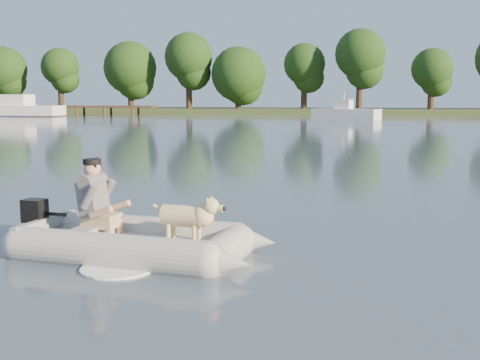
% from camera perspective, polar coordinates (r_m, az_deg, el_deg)
% --- Properties ---
extents(water, '(160.00, 160.00, 0.00)m').
position_cam_1_polar(water, '(7.82, -4.51, -7.29)').
color(water, '#4F5D6A').
rests_on(water, ground).
extents(shore_bank, '(160.00, 12.00, 0.70)m').
position_cam_1_polar(shore_bank, '(69.37, 8.07, 6.43)').
color(shore_bank, '#47512D').
rests_on(shore_bank, water).
extents(dock, '(18.00, 2.00, 1.04)m').
position_cam_1_polar(dock, '(65.55, -15.69, 6.36)').
color(dock, '#4C331E').
rests_on(dock, water).
extents(treeline, '(90.41, 7.35, 9.27)m').
position_cam_1_polar(treeline, '(68.82, 15.68, 10.37)').
color(treeline, '#332316').
rests_on(treeline, shore_bank).
extents(dinghy, '(4.84, 3.66, 1.32)m').
position_cam_1_polar(dinghy, '(7.90, -9.66, -3.06)').
color(dinghy, '#A3A39E').
rests_on(dinghy, water).
extents(man, '(0.77, 0.69, 1.03)m').
position_cam_1_polar(man, '(8.24, -13.64, -1.46)').
color(man, '#5C5B60').
rests_on(man, dinghy).
extents(dog, '(0.92, 0.44, 0.59)m').
position_cam_1_polar(dog, '(7.70, -5.40, -3.79)').
color(dog, tan).
rests_on(dog, dinghy).
extents(outboard_motor, '(0.43, 0.33, 0.75)m').
position_cam_1_polar(outboard_motor, '(8.79, -18.83, -4.02)').
color(outboard_motor, black).
rests_on(outboard_motor, dinghy).
extents(cabin_cruiser, '(8.45, 3.36, 2.57)m').
position_cam_1_polar(cabin_cruiser, '(64.22, -19.89, 6.66)').
color(cabin_cruiser, white).
rests_on(cabin_cruiser, water).
extents(motorboat, '(6.39, 4.33, 2.52)m').
position_cam_1_polar(motorboat, '(53.71, 10.03, 6.91)').
color(motorboat, white).
rests_on(motorboat, water).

